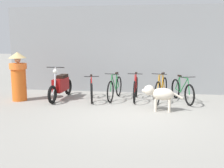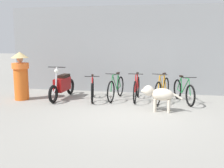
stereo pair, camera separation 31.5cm
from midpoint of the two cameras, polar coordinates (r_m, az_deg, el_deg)
ground_plane at (r=6.86m, az=5.54°, el=-6.78°), size 60.00×60.00×0.00m
shop_wall_back at (r=9.69m, az=7.38°, el=7.38°), size 9.95×0.20×3.15m
bicycle_0 at (r=8.52m, az=-3.22°, el=-1.22°), size 0.53×1.61×0.83m
bicycle_1 at (r=8.60m, az=1.92°, el=-0.91°), size 0.46×1.72×0.89m
bicycle_2 at (r=8.50m, az=6.43°, el=-1.04°), size 0.46×1.67×0.91m
bicycle_3 at (r=8.34m, az=11.92°, el=-1.31°), size 0.55×1.64×0.93m
bicycle_4 at (r=8.49m, az=16.33°, el=-1.57°), size 0.61×1.65×0.85m
motorcycle at (r=8.83m, az=-9.76°, el=-0.29°), size 0.58×1.96×1.10m
stray_dog at (r=7.22m, az=11.39°, el=-2.22°), size 1.11×0.37×0.71m
person_in_robes at (r=8.91m, az=-18.29°, el=1.94°), size 0.67×0.67×1.56m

